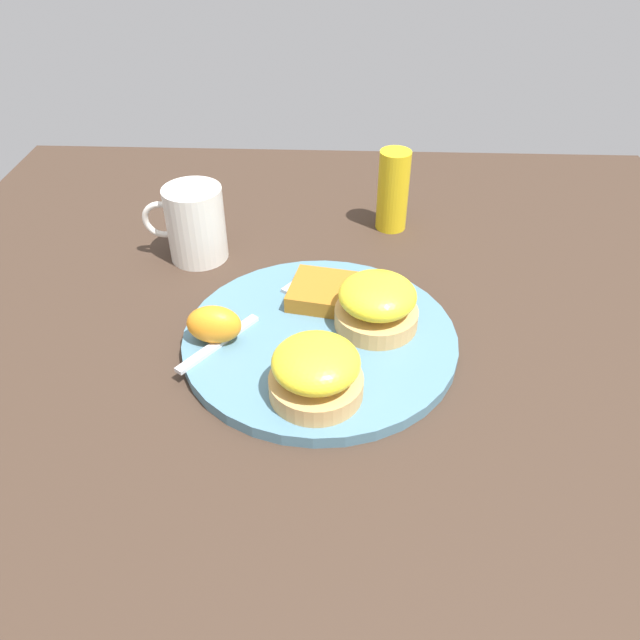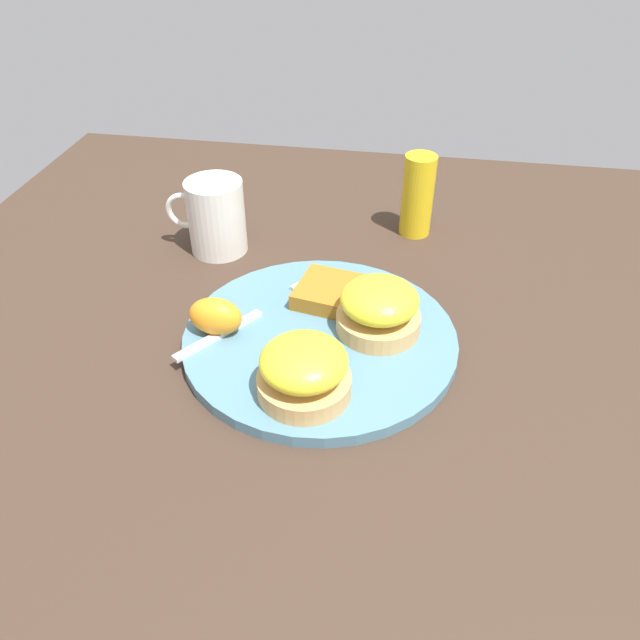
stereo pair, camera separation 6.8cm
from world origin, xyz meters
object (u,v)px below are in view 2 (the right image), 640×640
cup (215,217)px  condiment_bottle (418,195)px  sandwich_benedict_left (300,370)px  orange_wedge (215,316)px  sandwich_benedict_right (379,308)px  hashbrown_patty (337,294)px  fork (265,309)px

cup → condiment_bottle: bearing=-160.7°
sandwich_benedict_left → orange_wedge: 0.13m
sandwich_benedict_right → condiment_bottle: 0.25m
hashbrown_patty → fork: 0.09m
fork → cup: cup is taller
condiment_bottle → hashbrown_patty: bearing=68.0°
fork → condiment_bottle: bearing=-124.1°
fork → cup: (0.10, -0.15, 0.03)m
sandwich_benedict_right → fork: 0.14m
sandwich_benedict_right → cup: size_ratio=0.86×
fork → condiment_bottle: condiment_bottle is taller
orange_wedge → condiment_bottle: (-0.21, -0.29, 0.02)m
sandwich_benedict_right → condiment_bottle: bearing=-96.7°
fork → cup: size_ratio=1.74×
orange_wedge → condiment_bottle: size_ratio=0.52×
hashbrown_patty → cup: (0.18, -0.11, 0.03)m
orange_wedge → condiment_bottle: 0.35m
sandwich_benedict_left → condiment_bottle: 0.38m
cup → condiment_bottle: condiment_bottle is taller
sandwich_benedict_left → fork: sandwich_benedict_left is taller
sandwich_benedict_right → fork: (0.13, -0.01, -0.03)m
sandwich_benedict_right → fork: size_ratio=0.50×
fork → sandwich_benedict_left: bearing=117.8°
sandwich_benedict_right → fork: bearing=-4.9°
fork → cup: bearing=-55.1°
fork → condiment_bottle: size_ratio=1.64×
sandwich_benedict_right → hashbrown_patty: (0.05, -0.05, -0.02)m
orange_wedge → fork: size_ratio=0.32×
sandwich_benedict_right → orange_wedge: bearing=11.4°
fork → cup: 0.18m
cup → hashbrown_patty: bearing=148.4°
sandwich_benedict_right → cup: 0.28m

